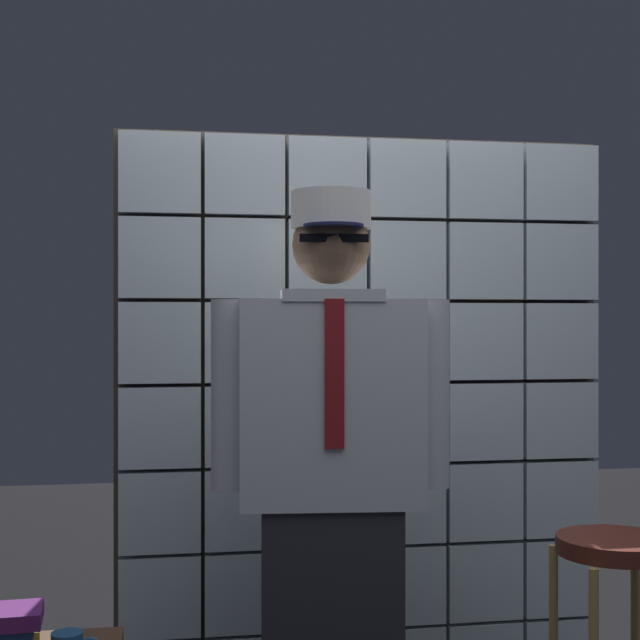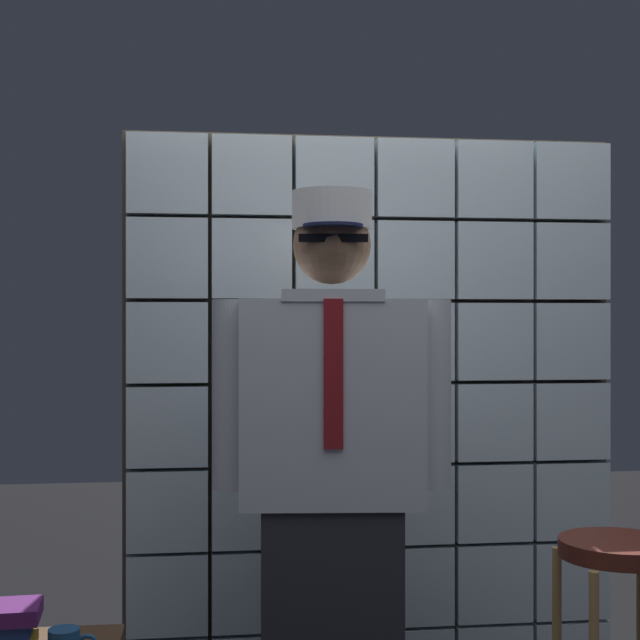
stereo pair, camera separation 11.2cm
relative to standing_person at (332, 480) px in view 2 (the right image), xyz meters
name	(u,v)px [view 2 (the right image)]	position (x,y,z in m)	size (l,w,h in m)	color
glass_block_wall	(374,423)	(0.24, 0.61, 0.10)	(1.82, 0.10, 2.12)	silver
standing_person	(332,480)	(0.00, 0.00, 0.00)	(0.72, 0.33, 1.80)	#28282D
bar_stool	(619,610)	(0.80, -0.22, -0.35)	(0.34, 0.34, 0.79)	#592319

